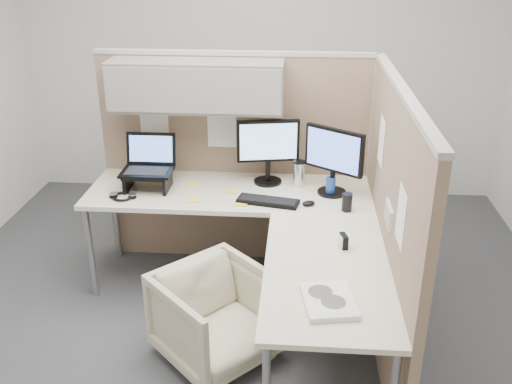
# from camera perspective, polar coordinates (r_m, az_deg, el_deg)

# --- Properties ---
(ground) EXTENTS (4.50, 4.50, 0.00)m
(ground) POSITION_cam_1_polar(r_m,az_deg,el_deg) (3.89, -1.80, -12.99)
(ground) COLOR #38393D
(ground) RESTS_ON ground
(partition_back) EXTENTS (2.00, 0.36, 1.63)m
(partition_back) POSITION_cam_1_polar(r_m,az_deg,el_deg) (4.15, -3.76, 6.51)
(partition_back) COLOR #8C715C
(partition_back) RESTS_ON ground
(partition_right) EXTENTS (0.07, 2.03, 1.63)m
(partition_right) POSITION_cam_1_polar(r_m,az_deg,el_deg) (3.43, 13.05, -3.06)
(partition_right) COLOR #8C715C
(partition_right) RESTS_ON ground
(desk) EXTENTS (2.00, 1.98, 0.73)m
(desk) POSITION_cam_1_polar(r_m,az_deg,el_deg) (3.62, 0.24, -3.16)
(desk) COLOR beige
(desk) RESTS_ON ground
(office_chair) EXTENTS (0.84, 0.84, 0.63)m
(office_chair) POSITION_cam_1_polar(r_m,az_deg,el_deg) (3.45, -3.97, -11.96)
(office_chair) COLOR beige
(office_chair) RESTS_ON ground
(monitor_left) EXTENTS (0.44, 0.20, 0.47)m
(monitor_left) POSITION_cam_1_polar(r_m,az_deg,el_deg) (4.02, 1.22, 4.57)
(monitor_left) COLOR black
(monitor_left) RESTS_ON desk
(monitor_right) EXTENTS (0.38, 0.28, 0.47)m
(monitor_right) POSITION_cam_1_polar(r_m,az_deg,el_deg) (3.87, 7.78, 3.59)
(monitor_right) COLOR black
(monitor_right) RESTS_ON desk
(laptop_station) EXTENTS (0.35, 0.30, 0.37)m
(laptop_station) POSITION_cam_1_polar(r_m,az_deg,el_deg) (4.05, -10.73, 2.28)
(laptop_station) COLOR black
(laptop_station) RESTS_ON desk
(keyboard) EXTENTS (0.43, 0.22, 0.02)m
(keyboard) POSITION_cam_1_polar(r_m,az_deg,el_deg) (3.79, 1.20, -0.94)
(keyboard) COLOR black
(keyboard) RESTS_ON desk
(mouse) EXTENTS (0.10, 0.09, 0.03)m
(mouse) POSITION_cam_1_polar(r_m,az_deg,el_deg) (3.77, 5.28, -1.13)
(mouse) COLOR black
(mouse) RESTS_ON desk
(travel_mug) EXTENTS (0.09, 0.09, 0.19)m
(travel_mug) POSITION_cam_1_polar(r_m,az_deg,el_deg) (4.05, 4.32, 1.88)
(travel_mug) COLOR silver
(travel_mug) RESTS_ON desk
(soda_can_green) EXTENTS (0.07, 0.07, 0.12)m
(soda_can_green) POSITION_cam_1_polar(r_m,az_deg,el_deg) (3.71, 9.09, -1.01)
(soda_can_green) COLOR black
(soda_can_green) RESTS_ON desk
(soda_can_silver) EXTENTS (0.07, 0.07, 0.12)m
(soda_can_silver) POSITION_cam_1_polar(r_m,az_deg,el_deg) (3.94, 7.46, 0.60)
(soda_can_silver) COLOR #1E3FA5
(soda_can_silver) RESTS_ON desk
(sticky_note_c) EXTENTS (0.10, 0.10, 0.01)m
(sticky_note_c) POSITION_cam_1_polar(r_m,az_deg,el_deg) (4.12, -6.30, 0.85)
(sticky_note_c) COLOR yellow
(sticky_note_c) RESTS_ON desk
(sticky_note_a) EXTENTS (0.08, 0.08, 0.01)m
(sticky_note_a) POSITION_cam_1_polar(r_m,az_deg,el_deg) (3.85, -6.16, -0.82)
(sticky_note_a) COLOR yellow
(sticky_note_a) RESTS_ON desk
(sticky_note_d) EXTENTS (0.08, 0.08, 0.01)m
(sticky_note_d) POSITION_cam_1_polar(r_m,az_deg,el_deg) (3.97, -2.39, 0.09)
(sticky_note_d) COLOR yellow
(sticky_note_d) RESTS_ON desk
(sticky_note_b) EXTENTS (0.10, 0.10, 0.01)m
(sticky_note_b) POSITION_cam_1_polar(r_m,az_deg,el_deg) (3.78, -1.41, -1.17)
(sticky_note_b) COLOR yellow
(sticky_note_b) RESTS_ON desk
(headphones) EXTENTS (0.19, 0.15, 0.03)m
(headphones) POSITION_cam_1_polar(r_m,az_deg,el_deg) (3.97, -13.17, -0.41)
(headphones) COLOR black
(headphones) RESTS_ON desk
(paper_stack) EXTENTS (0.29, 0.34, 0.03)m
(paper_stack) POSITION_cam_1_polar(r_m,az_deg,el_deg) (2.81, 7.28, -10.74)
(paper_stack) COLOR white
(paper_stack) RESTS_ON desk
(desk_clock) EXTENTS (0.05, 0.09, 0.08)m
(desk_clock) POSITION_cam_1_polar(r_m,az_deg,el_deg) (3.29, 8.74, -4.87)
(desk_clock) COLOR black
(desk_clock) RESTS_ON desk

